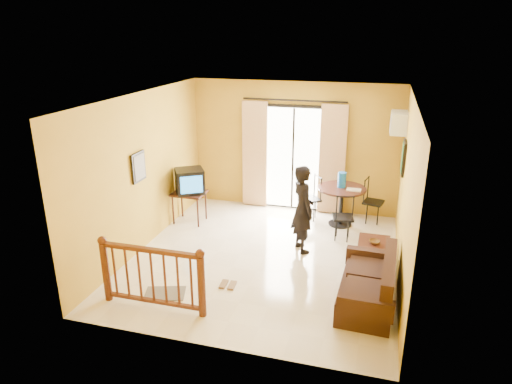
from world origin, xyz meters
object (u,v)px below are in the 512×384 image
(coffee_table, at_px, (373,253))
(standing_person, at_px, (303,209))
(television, at_px, (190,181))
(dining_table, at_px, (342,195))
(sofa, at_px, (371,287))

(coffee_table, height_order, standing_person, standing_person)
(television, relative_size, dining_table, 0.75)
(dining_table, height_order, sofa, dining_table)
(television, height_order, standing_person, standing_person)
(dining_table, height_order, standing_person, standing_person)
(television, xyz_separation_m, standing_person, (2.44, -0.65, -0.10))
(dining_table, distance_m, coffee_table, 1.87)
(dining_table, xyz_separation_m, standing_person, (-0.56, -1.34, 0.16))
(standing_person, bearing_deg, sofa, -172.16)
(dining_table, height_order, coffee_table, dining_table)
(dining_table, xyz_separation_m, coffee_table, (0.71, -1.70, -0.36))
(dining_table, bearing_deg, sofa, -75.78)
(dining_table, distance_m, standing_person, 1.47)
(standing_person, bearing_deg, coffee_table, -138.67)
(coffee_table, bearing_deg, sofa, -90.03)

